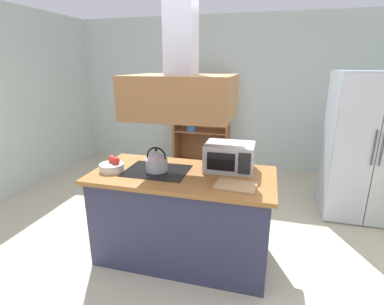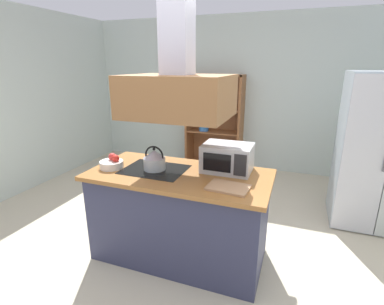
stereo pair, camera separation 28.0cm
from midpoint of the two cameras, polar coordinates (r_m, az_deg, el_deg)
ground_plane at (r=3.09m, az=-3.05°, el=-20.42°), size 7.80×7.80×0.00m
wall_back at (r=5.41m, az=6.63°, el=11.37°), size 6.00×0.12×2.70m
kitchen_island at (r=2.91m, az=-4.63°, el=-12.39°), size 1.71×0.85×0.90m
range_hood at (r=2.54m, az=-5.34°, el=13.65°), size 0.90×0.70×1.26m
refrigerator at (r=4.08m, az=29.54°, el=0.98°), size 0.90×0.78×1.81m
dish_cabinet at (r=5.39m, az=0.49°, el=5.03°), size 1.02×0.40×1.71m
kettle at (r=2.78m, az=-9.91°, el=-1.71°), size 0.21×0.21×0.24m
cutting_board at (r=2.43m, az=5.35°, el=-6.63°), size 0.36×0.27×0.02m
microwave at (r=2.77m, az=4.57°, el=-0.87°), size 0.46×0.35×0.26m
fruit_bowl at (r=2.91m, az=-18.20°, el=-2.56°), size 0.23×0.23×0.14m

